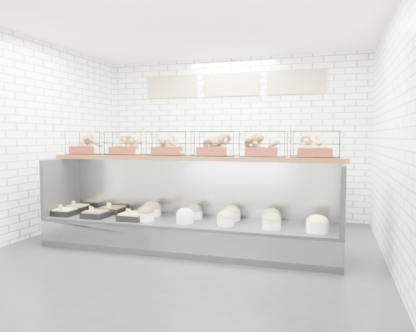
% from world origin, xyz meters
% --- Properties ---
extents(ground, '(5.50, 5.50, 0.00)m').
position_xyz_m(ground, '(0.00, 0.00, 0.00)').
color(ground, black).
rests_on(ground, ground).
extents(room_shell, '(5.02, 5.51, 3.01)m').
position_xyz_m(room_shell, '(0.00, 0.60, 2.06)').
color(room_shell, white).
rests_on(room_shell, ground).
extents(display_case, '(4.00, 0.90, 1.20)m').
position_xyz_m(display_case, '(-0.00, 0.34, 0.33)').
color(display_case, black).
rests_on(display_case, ground).
extents(bagel_shelf, '(4.10, 0.50, 0.40)m').
position_xyz_m(bagel_shelf, '(0.00, 0.52, 1.39)').
color(bagel_shelf, '#502911').
rests_on(bagel_shelf, display_case).
extents(prep_counter, '(4.00, 0.60, 1.20)m').
position_xyz_m(prep_counter, '(-0.00, 2.43, 0.47)').
color(prep_counter, '#93969B').
rests_on(prep_counter, ground).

